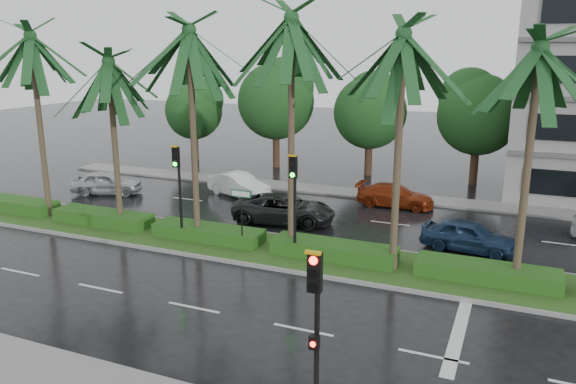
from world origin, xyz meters
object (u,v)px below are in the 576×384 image
at_px(street_sign, 241,204).
at_px(signal_median_left, 178,179).
at_px(car_darkgrey, 284,209).
at_px(signal_near, 315,333).
at_px(car_white, 239,185).
at_px(car_blue, 469,236).
at_px(car_silver, 107,183).
at_px(car_red, 395,195).

bearing_deg(street_sign, signal_median_left, -176.53).
bearing_deg(car_darkgrey, street_sign, 170.99).
bearing_deg(signal_median_left, signal_near, -44.09).
xyz_separation_m(signal_median_left, car_white, (-1.50, 8.46, -2.30)).
distance_m(street_sign, car_blue, 9.92).
bearing_deg(car_silver, car_white, -93.26).
bearing_deg(signal_median_left, car_darkgrey, 57.82).
distance_m(signal_near, car_silver, 24.71).
distance_m(car_darkgrey, car_blue, 9.02).
distance_m(car_darkgrey, car_red, 6.86).
distance_m(street_sign, car_darkgrey, 4.80).
distance_m(car_white, car_blue, 14.19).
bearing_deg(signal_near, car_silver, 140.90).
bearing_deg(signal_median_left, car_white, 100.06).
xyz_separation_m(street_sign, car_darkgrey, (0.00, 4.59, -1.41)).
relative_size(car_darkgrey, car_blue, 1.28).
bearing_deg(car_blue, street_sign, 120.82).
relative_size(street_sign, car_darkgrey, 0.51).
bearing_deg(car_silver, signal_median_left, -144.82).
distance_m(signal_median_left, car_darkgrey, 6.08).
bearing_deg(car_darkgrey, signal_near, -163.17).
xyz_separation_m(signal_near, signal_median_left, (-10.00, 9.69, 0.49)).
bearing_deg(car_darkgrey, car_red, -50.02).
distance_m(signal_near, car_white, 21.56).
bearing_deg(car_darkgrey, signal_median_left, 138.82).
relative_size(signal_near, signal_median_left, 1.00).
height_order(signal_near, car_darkgrey, signal_near).
height_order(signal_near, car_white, signal_near).
xyz_separation_m(signal_median_left, street_sign, (3.00, 0.18, -0.87)).
height_order(car_white, car_darkgrey, car_darkgrey).
height_order(street_sign, car_white, street_sign).
xyz_separation_m(car_silver, car_red, (16.62, 4.09, -0.08)).
distance_m(signal_near, street_sign, 12.11).
height_order(signal_median_left, car_silver, signal_median_left).
distance_m(street_sign, car_silver, 13.46).
bearing_deg(car_silver, car_darkgrey, -117.25).
bearing_deg(car_darkgrey, car_blue, -103.25).
bearing_deg(signal_median_left, car_red, 52.97).
relative_size(car_silver, car_white, 0.98).
height_order(car_silver, car_darkgrey, car_darkgrey).
height_order(street_sign, car_red, street_sign).
xyz_separation_m(signal_near, car_blue, (2.00, 13.79, -1.82)).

